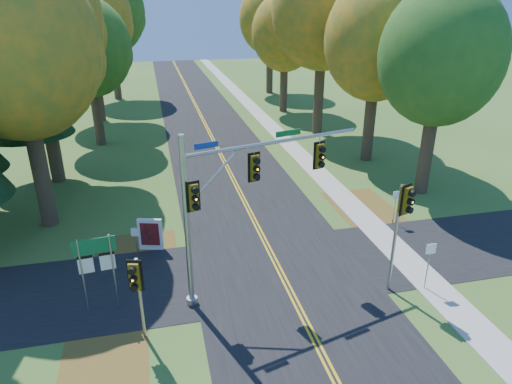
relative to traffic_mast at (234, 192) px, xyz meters
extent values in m
plane|color=#346021|center=(2.29, -0.68, -4.66)|extent=(160.00, 160.00, 0.00)
cube|color=black|center=(2.29, -0.68, -4.65)|extent=(8.00, 160.00, 0.02)
cube|color=black|center=(2.29, 1.32, -4.65)|extent=(60.00, 6.00, 0.02)
cube|color=gold|center=(2.19, -0.68, -4.63)|extent=(0.10, 160.00, 0.01)
cube|color=gold|center=(2.39, -0.68, -4.63)|extent=(0.10, 160.00, 0.01)
cube|color=#9E998E|center=(8.49, -0.68, -4.63)|extent=(1.60, 160.00, 0.06)
cube|color=brown|center=(-4.21, 3.32, -4.65)|extent=(4.00, 6.00, 0.00)
cube|color=brown|center=(9.09, 5.32, -4.65)|extent=(3.50, 8.00, 0.00)
cube|color=brown|center=(-5.21, -3.68, -4.65)|extent=(3.00, 5.00, 0.00)
cylinder|color=#38281C|center=(-8.91, 8.62, -1.28)|extent=(0.86, 0.86, 6.75)
ellipsoid|color=orange|center=(-8.91, 8.62, 4.89)|extent=(8.00, 8.00, 9.20)
sphere|color=orange|center=(-7.31, 9.82, 4.09)|extent=(4.80, 4.80, 4.80)
cylinder|color=#38281C|center=(13.79, 8.02, -1.62)|extent=(0.83, 0.83, 6.08)
ellipsoid|color=#3A6B21|center=(13.79, 8.02, 3.94)|extent=(7.20, 7.20, 8.28)
sphere|color=#3A6B21|center=(15.23, 9.10, 3.22)|extent=(4.32, 4.32, 4.32)
sphere|color=#3A6B21|center=(12.53, 7.30, 4.66)|extent=(3.96, 3.96, 3.96)
cylinder|color=#38281C|center=(-9.51, 15.52, -0.95)|extent=(0.89, 0.89, 7.42)
ellipsoid|color=orange|center=(-9.51, 15.52, 5.78)|extent=(8.60, 8.60, 9.89)
sphere|color=orange|center=(-7.79, 16.81, 4.92)|extent=(5.16, 5.16, 5.16)
cylinder|color=#38281C|center=(13.19, 14.82, -1.51)|extent=(0.84, 0.84, 6.30)
ellipsoid|color=orange|center=(13.19, 14.82, 4.30)|extent=(7.60, 7.60, 8.74)
sphere|color=orange|center=(14.71, 15.96, 3.54)|extent=(4.56, 4.56, 4.56)
sphere|color=orange|center=(11.86, 14.06, 5.06)|extent=(4.18, 4.18, 4.18)
cylinder|color=#38281C|center=(-7.31, 23.72, -1.85)|extent=(0.81, 0.81, 5.62)
ellipsoid|color=#3A6B21|center=(-7.31, 23.72, 3.35)|extent=(6.80, 6.80, 7.82)
sphere|color=#3A6B21|center=(-5.95, 24.74, 2.67)|extent=(4.08, 4.08, 4.08)
sphere|color=#3A6B21|center=(-8.50, 23.04, 4.03)|extent=(3.74, 3.74, 3.74)
cylinder|color=#38281C|center=(12.09, 22.92, -0.83)|extent=(0.90, 0.90, 7.65)
ellipsoid|color=orange|center=(12.09, 22.92, 6.07)|extent=(8.80, 8.80, 10.12)
sphere|color=orange|center=(13.85, 24.24, 5.19)|extent=(5.28, 5.28, 5.28)
cylinder|color=#38281C|center=(-7.91, 32.42, -1.17)|extent=(0.87, 0.87, 6.98)
ellipsoid|color=orange|center=(-7.91, 32.42, 5.19)|extent=(8.20, 8.20, 9.43)
sphere|color=orange|center=(-6.27, 33.65, 4.37)|extent=(4.92, 4.92, 4.92)
sphere|color=orange|center=(-9.35, 31.60, 6.01)|extent=(4.51, 4.51, 4.51)
cylinder|color=#38281C|center=(11.49, 32.12, -1.73)|extent=(0.82, 0.82, 5.85)
ellipsoid|color=orange|center=(11.49, 32.12, 3.64)|extent=(7.00, 7.00, 8.05)
sphere|color=orange|center=(12.89, 33.17, 2.94)|extent=(4.20, 4.20, 4.20)
sphere|color=orange|center=(10.26, 31.42, 4.34)|extent=(3.85, 3.85, 3.85)
cylinder|color=#38281C|center=(-6.71, 43.32, -1.06)|extent=(0.88, 0.88, 7.20)
ellipsoid|color=#3A6B21|center=(-6.71, 43.32, 5.48)|extent=(8.40, 8.40, 9.66)
sphere|color=#3A6B21|center=(-5.03, 44.58, 4.64)|extent=(5.04, 5.04, 5.04)
sphere|color=#3A6B21|center=(-8.18, 42.48, 6.32)|extent=(4.62, 4.62, 4.62)
cylinder|color=#38281C|center=(12.69, 42.82, -1.40)|extent=(0.85, 0.85, 6.53)
ellipsoid|color=orange|center=(12.69, 42.82, 4.60)|extent=(7.80, 7.80, 8.97)
sphere|color=orange|center=(14.25, 43.99, 3.82)|extent=(4.68, 4.68, 4.68)
sphere|color=orange|center=(11.32, 42.04, 5.38)|extent=(4.29, 4.29, 4.29)
cylinder|color=#38281C|center=(-10.71, 15.32, -2.95)|extent=(0.50, 0.50, 3.42)
cone|color=black|center=(-10.71, 15.32, 1.49)|extent=(5.60, 5.60, 5.45)
cone|color=black|center=(-10.71, 15.32, 5.38)|extent=(4.57, 4.57, 5.45)
cylinder|color=#9A9DA2|center=(-1.91, -0.46, -1.04)|extent=(0.23, 0.23, 7.24)
cylinder|color=#9A9DA2|center=(-1.91, -0.46, -4.50)|extent=(0.46, 0.46, 0.31)
cylinder|color=#9A9DA2|center=(1.84, 0.54, 1.76)|extent=(7.54, 2.13, 0.14)
cylinder|color=#9A9DA2|center=(-0.81, -0.17, 0.72)|extent=(2.28, 0.69, 2.14)
cylinder|color=#9A9DA2|center=(0.89, 0.28, 1.57)|extent=(0.04, 0.04, 0.37)
cube|color=#72590C|center=(0.89, 0.28, 0.87)|extent=(0.42, 0.39, 1.03)
cube|color=black|center=(0.89, 0.28, 0.87)|extent=(0.53, 0.17, 1.22)
sphere|color=orange|center=(0.95, 0.05, 0.87)|extent=(0.19, 0.19, 0.19)
cylinder|color=black|center=(0.95, 0.05, 1.20)|extent=(0.28, 0.22, 0.25)
cylinder|color=black|center=(0.95, 0.05, 0.87)|extent=(0.28, 0.22, 0.25)
cylinder|color=black|center=(0.95, 0.05, 0.54)|extent=(0.28, 0.22, 0.25)
cylinder|color=#9A9DA2|center=(3.89, 1.08, 1.57)|extent=(0.04, 0.04, 0.37)
cube|color=#72590C|center=(3.89, 1.08, 0.87)|extent=(0.42, 0.39, 1.03)
cube|color=black|center=(3.89, 1.08, 0.87)|extent=(0.53, 0.17, 1.22)
sphere|color=orange|center=(3.95, 0.85, 0.87)|extent=(0.19, 0.19, 0.19)
cylinder|color=black|center=(3.95, 0.85, 1.20)|extent=(0.28, 0.22, 0.25)
cylinder|color=black|center=(3.95, 0.85, 0.87)|extent=(0.28, 0.22, 0.25)
cylinder|color=black|center=(3.95, 0.85, 0.54)|extent=(0.28, 0.22, 0.25)
cube|color=#72590C|center=(-1.62, -0.54, 0.21)|extent=(0.42, 0.39, 1.03)
cube|color=black|center=(-1.62, -0.54, 0.21)|extent=(0.53, 0.17, 1.22)
sphere|color=orange|center=(-1.56, -0.77, 0.21)|extent=(0.19, 0.19, 0.19)
cylinder|color=black|center=(-1.56, -0.77, 0.54)|extent=(0.28, 0.22, 0.25)
cylinder|color=black|center=(-1.56, -0.77, 0.21)|extent=(0.28, 0.22, 0.25)
cylinder|color=black|center=(-1.56, -0.77, -0.13)|extent=(0.28, 0.22, 0.25)
cube|color=navy|center=(-1.01, -0.22, 2.05)|extent=(0.91, 0.28, 0.23)
cube|color=#0C5926|center=(2.39, 0.68, 2.05)|extent=(1.11, 0.33, 0.23)
cylinder|color=#9B9FA4|center=(6.49, -1.35, -2.20)|extent=(0.13, 0.13, 4.91)
cube|color=#72590C|center=(6.58, -1.57, -0.31)|extent=(0.48, 0.46, 1.12)
cube|color=black|center=(6.58, -1.57, -0.31)|extent=(0.55, 0.26, 1.32)
sphere|color=orange|center=(6.69, -1.81, -0.31)|extent=(0.20, 0.20, 0.20)
cylinder|color=black|center=(6.69, -1.81, 0.05)|extent=(0.32, 0.27, 0.27)
cylinder|color=black|center=(6.69, -1.81, -0.31)|extent=(0.32, 0.27, 0.27)
cylinder|color=black|center=(6.69, -1.81, -0.66)|extent=(0.32, 0.27, 0.27)
cylinder|color=#989CA1|center=(-3.84, -2.03, -2.97)|extent=(0.13, 0.13, 3.37)
cube|color=#72590C|center=(-3.90, -2.25, -1.82)|extent=(0.43, 0.40, 1.05)
cube|color=black|center=(-3.90, -2.25, -1.82)|extent=(0.53, 0.19, 1.24)
sphere|color=orange|center=(-3.97, -2.49, -1.82)|extent=(0.19, 0.19, 0.19)
cylinder|color=black|center=(-3.97, -2.49, -1.48)|extent=(0.29, 0.23, 0.25)
cylinder|color=black|center=(-3.97, -2.49, -1.82)|extent=(0.29, 0.23, 0.25)
cylinder|color=black|center=(-3.97, -2.49, -2.15)|extent=(0.29, 0.23, 0.25)
cylinder|color=gray|center=(-5.99, -0.24, -2.95)|extent=(0.07, 0.07, 3.43)
cylinder|color=gray|center=(-4.85, -0.12, -2.95)|extent=(0.07, 0.07, 3.43)
cube|color=#0D5E31|center=(-5.43, -0.15, -1.63)|extent=(1.59, 0.22, 0.63)
cube|color=silver|center=(-5.43, -0.15, -1.63)|extent=(1.36, 0.15, 0.09)
cube|color=silver|center=(-5.82, -0.19, -2.43)|extent=(0.57, 0.11, 0.63)
cube|color=black|center=(-5.82, -0.19, -2.06)|extent=(0.57, 0.07, 0.11)
cube|color=silver|center=(-5.03, -0.10, -2.43)|extent=(0.57, 0.11, 0.63)
cube|color=black|center=(-5.03, -0.10, -2.06)|extent=(0.57, 0.07, 0.11)
cube|color=silver|center=(-3.44, 4.49, -3.82)|extent=(1.21, 0.51, 1.68)
cube|color=maroon|center=(-3.47, 4.40, -3.77)|extent=(0.90, 0.28, 1.21)
cube|color=silver|center=(-3.89, 4.62, -4.52)|extent=(0.09, 0.09, 0.28)
cube|color=silver|center=(-3.00, 4.35, -4.52)|extent=(0.09, 0.09, 0.28)
cylinder|color=gray|center=(9.79, 4.33, -3.65)|extent=(0.05, 0.05, 2.02)
cube|color=white|center=(9.79, 4.31, -2.91)|extent=(0.39, 0.03, 0.41)
cylinder|color=gray|center=(8.04, -1.68, -3.50)|extent=(0.05, 0.05, 2.32)
cube|color=white|center=(8.04, -1.70, -2.66)|extent=(0.44, 0.04, 0.47)
cylinder|color=gray|center=(-4.08, 3.10, -3.64)|extent=(0.05, 0.05, 2.04)
cube|color=silver|center=(-4.08, 3.09, -2.89)|extent=(0.38, 0.14, 0.42)
camera|label=1|loc=(-2.86, -16.19, 7.02)|focal=32.00mm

